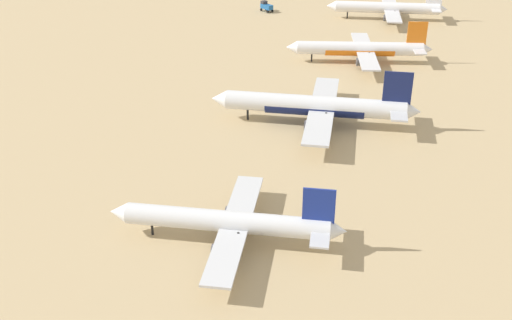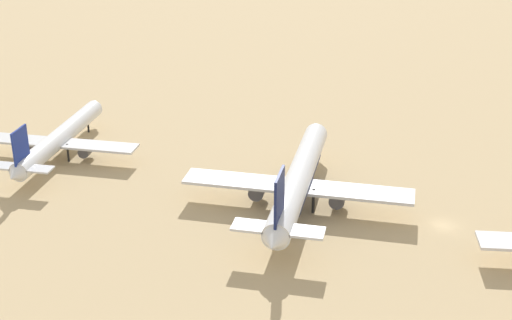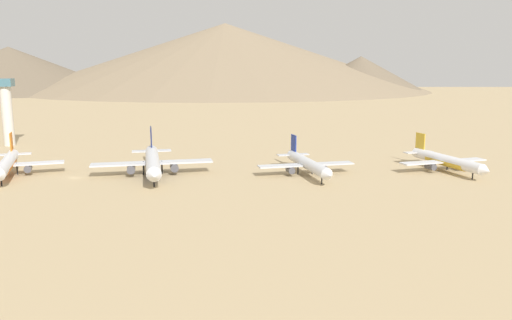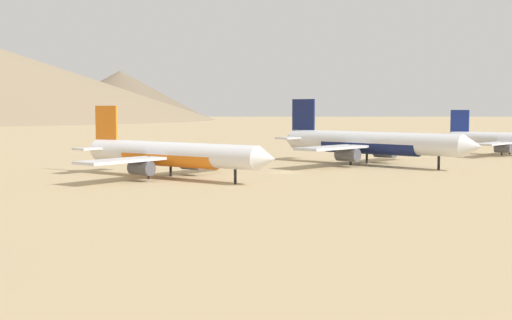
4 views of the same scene
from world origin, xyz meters
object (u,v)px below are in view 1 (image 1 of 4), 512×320
parked_jet_1 (388,8)px  parked_jet_2 (361,49)px  parked_jet_4 (229,222)px  parked_jet_3 (316,106)px  service_truck (266,6)px

parked_jet_1 → parked_jet_2: (8.02, 50.81, -0.06)m
parked_jet_1 → parked_jet_4: bearing=80.1°
parked_jet_3 → parked_jet_1: bearing=-99.6°
parked_jet_3 → service_truck: bearing=-73.6°
parked_jet_2 → parked_jet_4: size_ratio=1.08×
parked_jet_4 → parked_jet_1: bearing=-99.9°
parked_jet_3 → service_truck: parked_jet_3 is taller
parked_jet_1 → parked_jet_4: parked_jet_1 is taller
parked_jet_4 → service_truck: 153.83m
parked_jet_1 → parked_jet_3: bearing=80.4°
parked_jet_3 → service_truck: (29.88, -101.37, -2.72)m
parked_jet_1 → parked_jet_3: 99.89m
parked_jet_4 → parked_jet_2: bearing=-100.4°
parked_jet_2 → parked_jet_3: 48.46m
parked_jet_2 → parked_jet_3: size_ratio=0.88×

